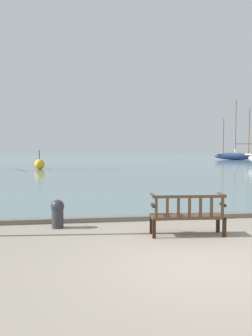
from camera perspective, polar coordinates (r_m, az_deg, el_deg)
name	(u,v)px	position (r m, az deg, el deg)	size (l,w,h in m)	color
ground_plane	(206,266)	(6.51, 12.03, -14.39)	(160.00, 160.00, 0.00)	gray
harbor_water	(87,159)	(49.88, -6.01, 1.31)	(100.00, 80.00, 0.08)	slate
quay_edge_kerb	(154,217)	(10.08, 4.26, -7.53)	(40.00, 0.30, 0.12)	#675F54
park_bench	(188,214)	(8.38, 9.36, -6.99)	(1.64, 0.66, 0.92)	black
sailboat_far_starboard	(237,155)	(49.44, 16.49, 1.94)	(5.57, 2.79, 7.56)	navy
mooring_bollard	(58,212)	(9.17, -10.39, -6.66)	(0.32, 0.32, 0.68)	#2D2D33
channel_buoy	(39,164)	(29.76, -13.06, 0.56)	(0.79, 0.79, 1.49)	gold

